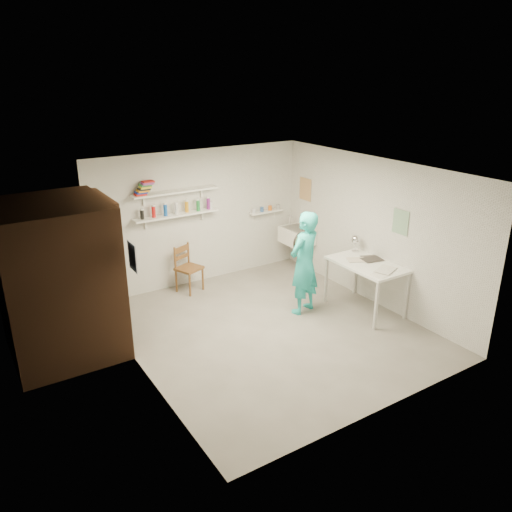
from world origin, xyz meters
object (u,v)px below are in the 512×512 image
belfast_sink (297,236)px  wall_clock (300,242)px  work_table (365,287)px  wooden_chair (189,268)px  desk_lamp (356,239)px  man (304,263)px

belfast_sink → wall_clock: size_ratio=2.01×
work_table → wooden_chair: bearing=133.2°
work_table → wall_clock: bearing=138.4°
wall_clock → desk_lamp: wall_clock is taller
wall_clock → work_table: size_ratio=0.24×
desk_lamp → belfast_sink: bearing=93.5°
belfast_sink → wall_clock: bearing=-125.7°
wall_clock → work_table: wall_clock is taller
wall_clock → belfast_sink: bearing=38.1°
man → desk_lamp: (1.06, -0.01, 0.20)m
man → wall_clock: 0.35m
desk_lamp → wall_clock: bearing=167.6°
belfast_sink → desk_lamp: size_ratio=3.93×
man → wooden_chair: man is taller
man → wall_clock: man is taller
man → desk_lamp: 1.08m
belfast_sink → desk_lamp: bearing=-86.5°
belfast_sink → work_table: belfast_sink is taller
belfast_sink → desk_lamp: desk_lamp is taller
belfast_sink → work_table: size_ratio=0.49×
work_table → desk_lamp: bearing=67.6°
man → work_table: man is taller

